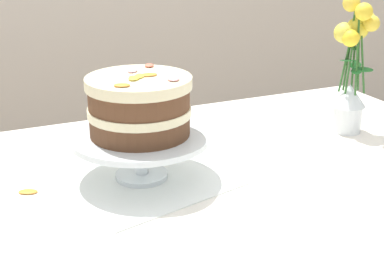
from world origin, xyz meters
name	(u,v)px	position (x,y,z in m)	size (l,w,h in m)	color
dining_table	(228,227)	(0.00, -0.03, 0.65)	(1.40, 1.00, 0.74)	white
linen_napkin	(142,178)	(-0.15, 0.09, 0.74)	(0.32, 0.32, 0.00)	white
cake_stand	(141,142)	(-0.15, 0.09, 0.82)	(0.29, 0.29, 0.10)	silver
layer_cake	(139,106)	(-0.15, 0.09, 0.90)	(0.21, 0.21, 0.13)	brown
flower_vase	(352,67)	(0.43, 0.14, 0.91)	(0.11, 0.09, 0.35)	silver
loose_petal_0	(28,192)	(-0.38, 0.12, 0.74)	(0.04, 0.02, 0.01)	orange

